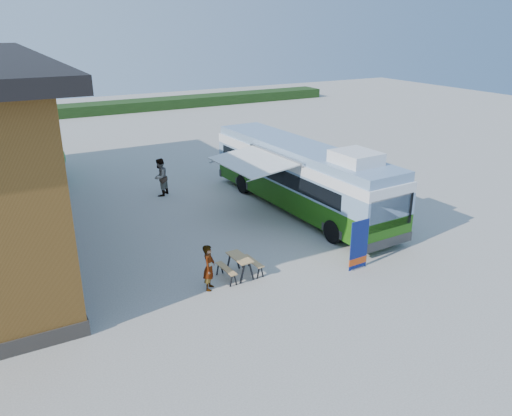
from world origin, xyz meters
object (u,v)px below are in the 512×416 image
picnic_table (240,262)px  slurry_tanker (37,151)px  bus (301,174)px  banner (359,249)px  person_a (209,267)px  person_b (160,177)px

picnic_table → slurry_tanker: 17.68m
bus → banner: 6.60m
bus → person_a: size_ratio=7.37×
picnic_table → person_a: 1.39m
bus → slurry_tanker: 16.17m
bus → picnic_table: (-5.73, -4.72, -1.19)m
person_a → person_b: person_b is taller
picnic_table → person_b: size_ratio=0.71×
bus → person_a: bearing=-147.0°
bus → person_b: 7.53m
picnic_table → slurry_tanker: slurry_tanker is taller
banner → slurry_tanker: 20.64m
bus → picnic_table: 7.52m
banner → person_b: (-3.71, 11.60, 0.21)m
person_a → slurry_tanker: 17.66m
bus → banner: bearing=-106.7°
picnic_table → person_b: 10.02m
bus → person_a: 8.72m
person_b → bus: bearing=92.2°
banner → slurry_tanker: size_ratio=0.28×
slurry_tanker → picnic_table: bearing=-80.7°
person_a → person_b: 10.46m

